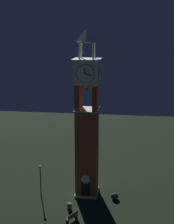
{
  "coord_description": "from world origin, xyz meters",
  "views": [
    {
      "loc": [
        5.06,
        -37.36,
        20.31
      ],
      "look_at": [
        0.0,
        0.0,
        10.73
      ],
      "focal_mm": 52.22,
      "sensor_mm": 36.0,
      "label": 1
    }
  ],
  "objects_px": {
    "clock_tower": "(87,128)",
    "lamp_post": "(40,175)",
    "park_bench": "(72,217)",
    "trash_bin": "(69,206)"
  },
  "relations": [
    {
      "from": "clock_tower",
      "to": "trash_bin",
      "type": "relative_size",
      "value": 25.87
    },
    {
      "from": "lamp_post",
      "to": "park_bench",
      "type": "bearing_deg",
      "value": -45.93
    },
    {
      "from": "park_bench",
      "to": "trash_bin",
      "type": "bearing_deg",
      "value": 107.66
    },
    {
      "from": "park_bench",
      "to": "lamp_post",
      "type": "relative_size",
      "value": 0.4
    },
    {
      "from": "clock_tower",
      "to": "park_bench",
      "type": "bearing_deg",
      "value": -97.12
    },
    {
      "from": "clock_tower",
      "to": "trash_bin",
      "type": "xyz_separation_m",
      "value": [
        -1.51,
        -4.04,
        -8.39
      ]
    },
    {
      "from": "clock_tower",
      "to": "park_bench",
      "type": "relative_size",
      "value": 12.91
    },
    {
      "from": "lamp_post",
      "to": "clock_tower",
      "type": "bearing_deg",
      "value": 12.41
    },
    {
      "from": "clock_tower",
      "to": "trash_bin",
      "type": "distance_m",
      "value": 9.43
    },
    {
      "from": "clock_tower",
      "to": "lamp_post",
      "type": "height_order",
      "value": "clock_tower"
    }
  ]
}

